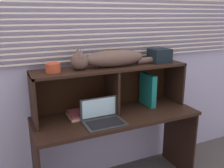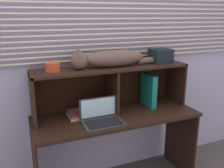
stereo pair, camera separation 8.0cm
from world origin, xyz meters
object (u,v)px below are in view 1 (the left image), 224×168
Objects in this scene: small_basket at (53,68)px; storage_box at (159,56)px; binder_upright at (148,90)px; laptop at (103,118)px; cat at (111,59)px; book_stack at (77,115)px.

storage_box is at bearing 0.00° from small_basket.
binder_upright is at bearing 0.00° from small_basket.
cat is at bearing 49.82° from laptop.
binder_upright is 1.69× the size of storage_box.
laptop is 1.08× the size of binder_upright.
small_basket reaches higher than binder_upright.
cat is 4.53× the size of book_stack.
cat reaches higher than laptop.
laptop is at bearing -49.92° from book_stack.
small_basket is 1.04m from storage_box.
laptop is 0.61m from binder_upright.
cat is at bearing 180.00° from binder_upright.
small_basket is at bearing 180.00° from binder_upright.
book_stack is at bearing 179.88° from storage_box.
book_stack is 1.17× the size of storage_box.
cat is 0.53m from laptop.
cat is at bearing -0.31° from book_stack.
cat is at bearing 0.00° from small_basket.
book_stack is 1.80× the size of small_basket.
cat is 0.52m from binder_upright.
storage_box reaches higher than laptop.
small_basket is (-0.35, 0.20, 0.42)m from laptop.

